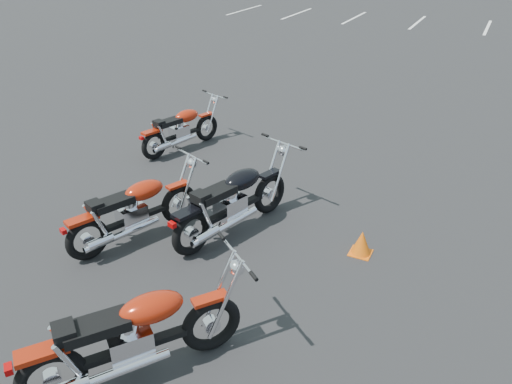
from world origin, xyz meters
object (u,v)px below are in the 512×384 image
at_px(motorcycle_second_black, 233,201).
at_px(motorcycle_front_red, 181,129).
at_px(motorcycle_rear_red, 134,336).
at_px(motorcycle_third_red, 134,210).

bearing_deg(motorcycle_second_black, motorcycle_front_red, 136.83).
bearing_deg(motorcycle_rear_red, motorcycle_second_black, 98.70).
height_order(motorcycle_third_red, motorcycle_rear_red, motorcycle_rear_red).
distance_m(motorcycle_front_red, motorcycle_third_red, 3.22).
height_order(motorcycle_second_black, motorcycle_rear_red, motorcycle_rear_red).
relative_size(motorcycle_front_red, motorcycle_rear_red, 0.93).
xyz_separation_m(motorcycle_second_black, motorcycle_third_red, (-1.12, -0.77, -0.03)).
bearing_deg(motorcycle_second_black, motorcycle_third_red, -145.42).
bearing_deg(motorcycle_third_red, motorcycle_rear_red, -51.67).
relative_size(motorcycle_front_red, motorcycle_third_red, 0.93).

